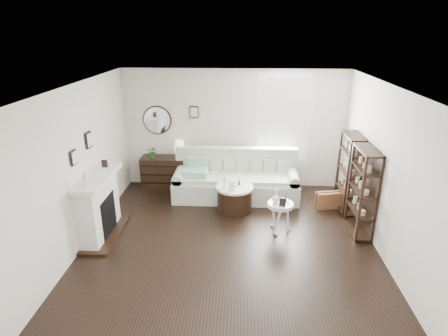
# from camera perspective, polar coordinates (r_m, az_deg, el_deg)

# --- Properties ---
(room) EXTENTS (5.50, 5.50, 5.50)m
(room) POSITION_cam_1_polar(r_m,az_deg,el_deg) (8.44, 6.57, 7.32)
(room) COLOR black
(room) RESTS_ON ground
(fireplace) EXTENTS (0.50, 1.40, 1.84)m
(fireplace) POSITION_cam_1_polar(r_m,az_deg,el_deg) (7.00, -18.51, -5.80)
(fireplace) COLOR silver
(fireplace) RESTS_ON ground
(shelf_unit_far) EXTENTS (0.30, 0.80, 1.60)m
(shelf_unit_far) POSITION_cam_1_polar(r_m,az_deg,el_deg) (7.86, 18.51, -0.76)
(shelf_unit_far) COLOR black
(shelf_unit_far) RESTS_ON ground
(shelf_unit_near) EXTENTS (0.30, 0.80, 1.60)m
(shelf_unit_near) POSITION_cam_1_polar(r_m,az_deg,el_deg) (7.06, 20.32, -3.44)
(shelf_unit_near) COLOR black
(shelf_unit_near) RESTS_ON ground
(sofa) EXTENTS (2.69, 0.93, 1.04)m
(sofa) POSITION_cam_1_polar(r_m,az_deg,el_deg) (8.23, 1.81, -2.09)
(sofa) COLOR #ABB7A3
(sofa) RESTS_ON ground
(quilt) EXTENTS (0.57, 0.47, 0.14)m
(quilt) POSITION_cam_1_polar(r_m,az_deg,el_deg) (8.07, -4.44, -0.62)
(quilt) COLOR #299776
(quilt) RESTS_ON sofa
(suitcase) EXTENTS (0.55, 0.28, 0.35)m
(suitcase) POSITION_cam_1_polar(r_m,az_deg,el_deg) (8.06, 15.67, -4.73)
(suitcase) COLOR brown
(suitcase) RESTS_ON ground
(dresser) EXTENTS (1.12, 0.48, 0.75)m
(dresser) POSITION_cam_1_polar(r_m,az_deg,el_deg) (8.75, -8.73, -0.70)
(dresser) COLOR black
(dresser) RESTS_ON ground
(table_lamp) EXTENTS (0.28, 0.28, 0.41)m
(table_lamp) POSITION_cam_1_polar(r_m,az_deg,el_deg) (8.50, -6.77, 2.89)
(table_lamp) COLOR beige
(table_lamp) RESTS_ON dresser
(potted_plant) EXTENTS (0.27, 0.24, 0.27)m
(potted_plant) POSITION_cam_1_polar(r_m,az_deg,el_deg) (8.60, -10.81, 2.41)
(potted_plant) COLOR #215A19
(potted_plant) RESTS_ON dresser
(drum_table) EXTENTS (0.76, 0.76, 0.53)m
(drum_table) POSITION_cam_1_polar(r_m,az_deg,el_deg) (7.64, 1.62, -4.61)
(drum_table) COLOR black
(drum_table) RESTS_ON ground
(pedestal_table) EXTENTS (0.47, 0.47, 0.57)m
(pedestal_table) POSITION_cam_1_polar(r_m,az_deg,el_deg) (6.84, 8.57, -5.66)
(pedestal_table) COLOR white
(pedestal_table) RESTS_ON ground
(eiffel_drum) EXTENTS (0.12, 0.12, 0.18)m
(eiffel_drum) POSITION_cam_1_polar(r_m,az_deg,el_deg) (7.54, 2.30, -2.04)
(eiffel_drum) COLOR black
(eiffel_drum) RESTS_ON drum_table
(bottle_drum) EXTENTS (0.06, 0.06, 0.27)m
(bottle_drum) POSITION_cam_1_polar(r_m,az_deg,el_deg) (7.41, 0.15, -2.10)
(bottle_drum) COLOR silver
(bottle_drum) RESTS_ON drum_table
(card_frame_drum) EXTENTS (0.14, 0.08, 0.18)m
(card_frame_drum) POSITION_cam_1_polar(r_m,az_deg,el_deg) (7.32, 1.19, -2.77)
(card_frame_drum) COLOR white
(card_frame_drum) RESTS_ON drum_table
(eiffel_ped) EXTENTS (0.09, 0.09, 0.16)m
(eiffel_ped) POSITION_cam_1_polar(r_m,az_deg,el_deg) (6.83, 9.38, -4.58)
(eiffel_ped) COLOR black
(eiffel_ped) RESTS_ON pedestal_table
(flask_ped) EXTENTS (0.14, 0.14, 0.26)m
(flask_ped) POSITION_cam_1_polar(r_m,az_deg,el_deg) (6.78, 7.94, -4.21)
(flask_ped) COLOR silver
(flask_ped) RESTS_ON pedestal_table
(card_frame_ped) EXTENTS (0.12, 0.07, 0.15)m
(card_frame_ped) POSITION_cam_1_polar(r_m,az_deg,el_deg) (6.68, 8.90, -5.18)
(card_frame_ped) COLOR black
(card_frame_ped) RESTS_ON pedestal_table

